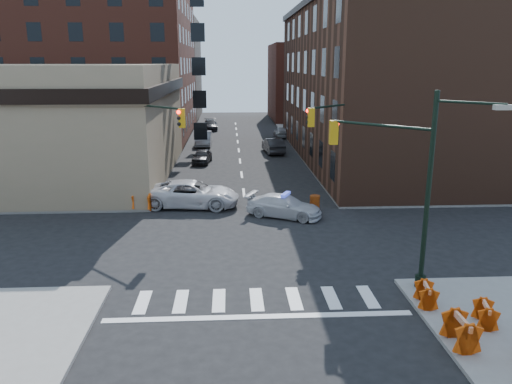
{
  "coord_description": "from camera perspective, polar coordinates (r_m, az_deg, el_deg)",
  "views": [
    {
      "loc": [
        -1.0,
        -24.89,
        9.15
      ],
      "look_at": [
        0.44,
        1.76,
        2.2
      ],
      "focal_mm": 35.0,
      "sensor_mm": 36.0,
      "label": 1
    }
  ],
  "objects": [
    {
      "name": "parked_car_wnear",
      "position": [
        46.92,
        -6.19,
        4.07
      ],
      "size": [
        1.96,
        3.95,
        1.29
      ],
      "primitive_type": "imported",
      "rotation": [
        0.0,
        0.0,
        -0.12
      ],
      "color": "black",
      "rests_on": "ground"
    },
    {
      "name": "tree_ne_far",
      "position": [
        59.77,
        5.16,
        9.11
      ],
      "size": [
        3.0,
        3.0,
        4.85
      ],
      "color": "black",
      "rests_on": "sidewalk_ne"
    },
    {
      "name": "tree_ne_near",
      "position": [
        51.91,
        6.42,
        8.25
      ],
      "size": [
        3.0,
        3.0,
        4.85
      ],
      "color": "black",
      "rests_on": "sidewalk_ne"
    },
    {
      "name": "barricade_se_c",
      "position": [
        18.11,
        22.35,
        -14.54
      ],
      "size": [
        0.69,
        1.38,
        1.03
      ],
      "primitive_type": null,
      "rotation": [
        0.0,
        0.0,
        1.57
      ],
      "color": "#F1470B",
      "rests_on": "sidewalk_se"
    },
    {
      "name": "filler_nw",
      "position": [
        88.18,
        -13.26,
        13.48
      ],
      "size": [
        20.0,
        18.0,
        16.0
      ],
      "primitive_type": "cube",
      "color": "brown",
      "rests_on": "ground"
    },
    {
      "name": "barrel_road",
      "position": [
        31.41,
        6.72,
        -1.38
      ],
      "size": [
        0.69,
        0.69,
        1.11
      ],
      "primitive_type": "cylinder",
      "rotation": [
        0.0,
        0.0,
        0.11
      ],
      "color": "red",
      "rests_on": "ground"
    },
    {
      "name": "ground",
      "position": [
        26.54,
        -0.74,
        -5.57
      ],
      "size": [
        140.0,
        140.0,
        0.0
      ],
      "primitive_type": "plane",
      "color": "black",
      "rests_on": "ground"
    },
    {
      "name": "pedestrian_a",
      "position": [
        33.18,
        -18.74,
        -0.33
      ],
      "size": [
        0.78,
        0.7,
        1.79
      ],
      "primitive_type": "imported",
      "rotation": [
        0.0,
        0.0,
        -0.53
      ],
      "color": "black",
      "rests_on": "sidewalk_nw"
    },
    {
      "name": "parked_car_wdeep",
      "position": [
        70.29,
        -5.24,
        7.64
      ],
      "size": [
        2.17,
        4.95,
        1.42
      ],
      "primitive_type": "imported",
      "rotation": [
        0.0,
        0.0,
        0.04
      ],
      "color": "black",
      "rests_on": "ground"
    },
    {
      "name": "sidewalk_ne",
      "position": [
        63.1,
        19.39,
        5.51
      ],
      "size": [
        34.0,
        54.5,
        0.15
      ],
      "primitive_type": "cube",
      "color": "gray",
      "rests_on": "ground"
    },
    {
      "name": "signal_pole_ne",
      "position": [
        31.38,
        9.58,
        5.57
      ],
      "size": [
        3.67,
        3.58,
        8.0
      ],
      "rotation": [
        0.0,
        0.0,
        -2.36
      ],
      "color": "black",
      "rests_on": "sidewalk_ne"
    },
    {
      "name": "apartment_block",
      "position": [
        67.27,
        -18.96,
        16.28
      ],
      "size": [
        25.0,
        25.0,
        24.0
      ],
      "primitive_type": "cube",
      "color": "#5D291D",
      "rests_on": "ground"
    },
    {
      "name": "parked_car_efar",
      "position": [
        63.05,
        2.87,
        6.85
      ],
      "size": [
        1.72,
        3.99,
        1.34
      ],
      "primitive_type": "imported",
      "rotation": [
        0.0,
        0.0,
        3.18
      ],
      "color": "#92949A",
      "rests_on": "ground"
    },
    {
      "name": "signal_pole_se",
      "position": [
        21.1,
        16.48,
        1.57
      ],
      "size": [
        5.4,
        5.27,
        8.0
      ],
      "rotation": [
        0.0,
        0.0,
        2.36
      ],
      "color": "black",
      "rests_on": "sidewalk_se"
    },
    {
      "name": "barrel_bank",
      "position": [
        33.79,
        -7.71,
        -0.3
      ],
      "size": [
        0.76,
        0.76,
        1.08
      ],
      "primitive_type": "cylinder",
      "rotation": [
        0.0,
        0.0,
        -0.3
      ],
      "color": "orange",
      "rests_on": "ground"
    },
    {
      "name": "barricade_nw_a",
      "position": [
        32.22,
        -12.81,
        -1.06
      ],
      "size": [
        1.47,
        0.95,
        1.02
      ],
      "primitive_type": null,
      "rotation": [
        0.0,
        0.0,
        -0.21
      ],
      "color": "#D16509",
      "rests_on": "sidewalk_nw"
    },
    {
      "name": "barricade_se_a",
      "position": [
        20.41,
        18.86,
        -11.08
      ],
      "size": [
        0.74,
        1.21,
        0.85
      ],
      "primitive_type": null,
      "rotation": [
        0.0,
        0.0,
        1.42
      ],
      "color": "#D7670A",
      "rests_on": "sidewalk_se"
    },
    {
      "name": "pedestrian_c",
      "position": [
        35.13,
        -22.97,
        -0.02
      ],
      "size": [
        1.06,
        0.75,
        1.68
      ],
      "primitive_type": "imported",
      "rotation": [
        0.0,
        0.0,
        0.39
      ],
      "color": "black",
      "rests_on": "sidewalk_nw"
    },
    {
      "name": "signal_pole_nw",
      "position": [
        30.99,
        -12.11,
        5.34
      ],
      "size": [
        3.58,
        3.67,
        8.0
      ],
      "rotation": [
        0.0,
        0.0,
        -0.79
      ],
      "color": "black",
      "rests_on": "sidewalk_nw"
    },
    {
      "name": "bank_building",
      "position": [
        44.62,
        -24.3,
        7.34
      ],
      "size": [
        22.0,
        22.0,
        9.0
      ],
      "primitive_type": "cube",
      "color": "#887459",
      "rests_on": "ground"
    },
    {
      "name": "pedestrian_b",
      "position": [
        33.5,
        -20.67,
        -0.23
      ],
      "size": [
        1.09,
        0.94,
        1.94
      ],
      "primitive_type": "imported",
      "rotation": [
        0.0,
        0.0,
        -0.24
      ],
      "color": "black",
      "rests_on": "sidewalk_nw"
    },
    {
      "name": "barricade_se_b",
      "position": [
        19.75,
        24.73,
        -12.61
      ],
      "size": [
        0.82,
        1.22,
        0.84
      ],
      "primitive_type": null,
      "rotation": [
        0.0,
        0.0,
        1.32
      ],
      "color": "orange",
      "rests_on": "sidewalk_se"
    },
    {
      "name": "barricade_nw_b",
      "position": [
        35.31,
        -21.12,
        -0.4
      ],
      "size": [
        1.33,
        0.86,
        0.92
      ],
      "primitive_type": null,
      "rotation": [
        0.0,
        0.0,
        -0.22
      ],
      "color": "#C45209",
      "rests_on": "sidewalk_nw"
    },
    {
      "name": "police_car",
      "position": [
        30.41,
        3.23,
        -1.61
      ],
      "size": [
        5.01,
        3.68,
        1.35
      ],
      "primitive_type": "imported",
      "rotation": [
        0.0,
        0.0,
        1.13
      ],
      "color": "silver",
      "rests_on": "ground"
    },
    {
      "name": "sidewalk_nw",
      "position": [
        62.36,
        -23.81,
        4.99
      ],
      "size": [
        34.0,
        54.5,
        0.15
      ],
      "primitive_type": "cube",
      "color": "gray",
      "rests_on": "ground"
    },
    {
      "name": "commercial_row_ne",
      "position": [
        49.46,
        13.64,
        11.71
      ],
      "size": [
        14.0,
        34.0,
        14.0
      ],
      "primitive_type": "cube",
      "color": "#4A2B1D",
      "rests_on": "ground"
    },
    {
      "name": "pickup",
      "position": [
        32.72,
        -7.32,
        -0.22
      ],
      "size": [
        6.39,
        3.47,
        1.7
      ],
      "primitive_type": "imported",
      "rotation": [
        0.0,
        0.0,
        1.46
      ],
      "color": "silver",
      "rests_on": "ground"
    },
    {
      "name": "filler_ne",
      "position": [
        84.3,
        7.33,
        12.35
      ],
      "size": [
        16.0,
        16.0,
        12.0
      ],
      "primitive_type": "cube",
      "color": "#5D291D",
      "rests_on": "ground"
    },
    {
      "name": "parked_car_enear",
      "position": [
        51.89,
        1.98,
        5.32
      ],
      "size": [
        2.18,
        4.93,
        1.57
      ],
      "primitive_type": "imported",
      "rotation": [
        0.0,
        0.0,
        3.25
      ],
      "color": "black",
      "rests_on": "ground"
    },
    {
      "name": "parked_car_wfar",
      "position": [
        56.8,
        -6.0,
        6.07
      ],
      "size": [
        1.77,
        4.91,
        1.61
      ],
      "primitive_type": "imported",
      "rotation": [
        0.0,
        0.0,
        -0.01
      ],
      "color": "gray",
      "rests_on": "ground"
    }
  ]
}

